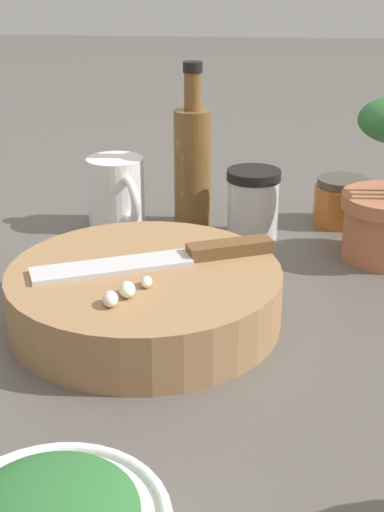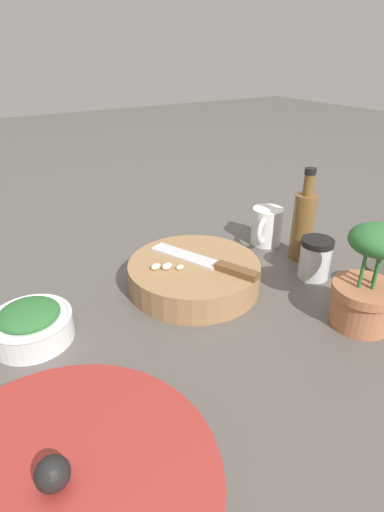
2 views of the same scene
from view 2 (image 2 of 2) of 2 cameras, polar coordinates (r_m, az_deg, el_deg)
name	(u,v)px [view 2 (image 2 of 2)]	position (r m, az deg, el deg)	size (l,w,h in m)	color
ground_plane	(196,299)	(0.77, 0.56, -6.13)	(5.00, 5.00, 0.00)	#56514C
cutting_board	(194,275)	(0.79, 0.30, -2.69)	(0.26, 0.26, 0.05)	#9E754C
chef_knife	(209,263)	(0.77, 2.46, -0.98)	(0.12, 0.23, 0.01)	brown
garlic_cloves	(165,267)	(0.75, -3.84, -1.51)	(0.06, 0.04, 0.01)	#E4EAC2
herb_bowl	(31,324)	(0.70, -22.01, -8.96)	(0.13, 0.13, 0.06)	white
spice_jar	(315,258)	(0.86, 17.18, -0.30)	(0.07, 0.07, 0.09)	silver
coffee_mug	(266,227)	(0.98, 10.57, 4.16)	(0.10, 0.08, 0.09)	white
honey_jar	(381,281)	(0.85, 25.36, -3.19)	(0.07, 0.07, 0.06)	#B26023
oil_bottle	(303,224)	(0.91, 15.58, 4.43)	(0.05, 0.05, 0.21)	brown
potted_herb	(367,284)	(0.72, 23.76, -3.74)	(0.11, 0.11, 0.19)	#B26B47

